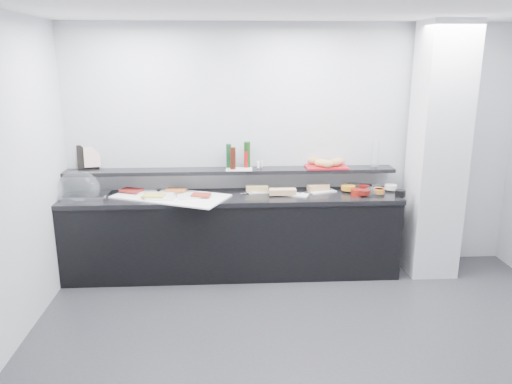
{
  "coord_description": "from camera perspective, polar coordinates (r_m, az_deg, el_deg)",
  "views": [
    {
      "loc": [
        -0.73,
        -3.47,
        2.33
      ],
      "look_at": [
        -0.45,
        1.45,
        1.0
      ],
      "focal_mm": 35.0,
      "sensor_mm": 36.0,
      "label": 1
    }
  ],
  "objects": [
    {
      "name": "buffet_cabinet",
      "position": [
        5.51,
        -2.76,
        -5.14
      ],
      "size": [
        3.6,
        0.6,
        0.85
      ],
      "primitive_type": "cube",
      "color": "black",
      "rests_on": "ground"
    },
    {
      "name": "bottle_green_a",
      "position": [
        5.48,
        -3.14,
        4.16
      ],
      "size": [
        0.06,
        0.06,
        0.26
      ],
      "primitive_type": "cylinder",
      "rotation": [
        0.0,
        0.0,
        0.12
      ],
      "color": "#103B1B",
      "rests_on": "condiment_tray"
    },
    {
      "name": "platter_meat_a",
      "position": [
        5.54,
        -12.24,
        0.05
      ],
      "size": [
        0.28,
        0.21,
        0.01
      ],
      "primitive_type": "cube",
      "rotation": [
        0.0,
        0.0,
        -0.15
      ],
      "color": "white",
      "rests_on": "linen_runner"
    },
    {
      "name": "bread_roll_midw",
      "position": [
        5.53,
        7.45,
        3.31
      ],
      "size": [
        0.17,
        0.13,
        0.08
      ],
      "primitive_type": "ellipsoid",
      "rotation": [
        0.0,
        0.0,
        -0.32
      ],
      "color": "tan",
      "rests_on": "bread_tray"
    },
    {
      "name": "fill_glass_fruit",
      "position": [
        5.58,
        10.49,
        0.5
      ],
      "size": [
        0.2,
        0.2,
        0.05
      ],
      "primitive_type": "cylinder",
      "rotation": [
        0.0,
        0.0,
        -0.35
      ],
      "color": "orange",
      "rests_on": "bowl_glass_fruit"
    },
    {
      "name": "fill_glass_cream",
      "position": [
        5.72,
        15.14,
        0.57
      ],
      "size": [
        0.17,
        0.17,
        0.05
      ],
      "primitive_type": "cylinder",
      "rotation": [
        0.0,
        0.0,
        0.31
      ],
      "color": "white",
      "rests_on": "bowl_glass_cream"
    },
    {
      "name": "sandwich_food_mid",
      "position": [
        5.34,
        3.05,
        0.04
      ],
      "size": [
        0.29,
        0.11,
        0.06
      ],
      "primitive_type": "cube",
      "rotation": [
        0.0,
        0.0,
        -0.0
      ],
      "color": "tan",
      "rests_on": "sandwich_plate_mid"
    },
    {
      "name": "food_cheese",
      "position": [
        5.3,
        -11.67,
        -0.42
      ],
      "size": [
        0.24,
        0.16,
        0.02
      ],
      "primitive_type": "cube",
      "rotation": [
        0.0,
        0.0,
        -0.08
      ],
      "color": "#CEBA50",
      "rests_on": "platter_cheese"
    },
    {
      "name": "linen_runner",
      "position": [
        5.37,
        -9.72,
        -0.49
      ],
      "size": [
        1.31,
        1.0,
        0.01
      ],
      "primitive_type": "cube",
      "rotation": [
        0.0,
        0.0,
        -0.43
      ],
      "color": "white",
      "rests_on": "counter_top"
    },
    {
      "name": "food_salmon",
      "position": [
        5.48,
        -9.13,
        0.23
      ],
      "size": [
        0.23,
        0.18,
        0.02
      ],
      "primitive_type": "cube",
      "rotation": [
        0.0,
        0.0,
        -0.24
      ],
      "color": "#CE632A",
      "rests_on": "platter_salmon"
    },
    {
      "name": "sandwich_plate_left",
      "position": [
        5.48,
        0.6,
        0.07
      ],
      "size": [
        0.32,
        0.18,
        0.01
      ],
      "primitive_type": "cube",
      "rotation": [
        0.0,
        0.0,
        0.18
      ],
      "color": "white",
      "rests_on": "counter_top"
    },
    {
      "name": "bread_roll_nw",
      "position": [
        5.65,
        6.7,
        3.57
      ],
      "size": [
        0.16,
        0.12,
        0.08
      ],
      "primitive_type": "ellipsoid",
      "rotation": [
        0.0,
        0.0,
        -0.2
      ],
      "color": "#BB7847",
      "rests_on": "bread_tray"
    },
    {
      "name": "shaker_pepper",
      "position": [
        5.46,
        0.27,
        3.13
      ],
      "size": [
        0.03,
        0.03,
        0.07
      ],
      "primitive_type": "cylinder",
      "rotation": [
        0.0,
        0.0,
        -0.06
      ],
      "color": "white",
      "rests_on": "condiment_tray"
    },
    {
      "name": "print_art",
      "position": [
        5.74,
        -18.21,
        3.81
      ],
      "size": [
        0.18,
        0.08,
        0.22
      ],
      "primitive_type": "cube",
      "rotation": [
        -0.21,
        0.0,
        0.2
      ],
      "color": "beige",
      "rests_on": "framed_print"
    },
    {
      "name": "bread_roll_s",
      "position": [
        5.48,
        8.18,
        3.16
      ],
      "size": [
        0.13,
        0.1,
        0.08
      ],
      "primitive_type": "ellipsoid",
      "rotation": [
        0.0,
        0.0,
        -0.28
      ],
      "color": "#C3864A",
      "rests_on": "bread_tray"
    },
    {
      "name": "sandwich_plate_right",
      "position": [
        5.52,
        7.6,
        0.05
      ],
      "size": [
        0.32,
        0.23,
        0.01
      ],
      "primitive_type": "cube",
      "rotation": [
        0.0,
        0.0,
        0.37
      ],
      "color": "silver",
      "rests_on": "counter_top"
    },
    {
      "name": "fill_black_jam",
      "position": [
        5.63,
        12.22,
        0.54
      ],
      "size": [
        0.15,
        0.15,
        0.05
      ],
      "primitive_type": "cylinder",
      "rotation": [
        0.0,
        0.0,
        0.18
      ],
      "color": "#5B0F0D",
      "rests_on": "bowl_black_jam"
    },
    {
      "name": "framed_print",
      "position": [
        5.77,
        -18.66,
        3.83
      ],
      "size": [
        0.23,
        0.11,
        0.26
      ],
      "primitive_type": "cube",
      "rotation": [
        -0.21,
        0.0,
        0.18
      ],
      "color": "black",
      "rests_on": "wall_shelf"
    },
    {
      "name": "carafe",
      "position": [
        5.64,
        13.46,
        4.17
      ],
      "size": [
        0.1,
        0.1,
        0.3
      ],
      "primitive_type": "cylinder",
      "rotation": [
        0.0,
        0.0,
        -0.15
      ],
      "color": "white",
      "rests_on": "wall_shelf"
    },
    {
      "name": "back_wall",
      "position": [
        5.6,
        4.29,
        4.99
      ],
      "size": [
        5.0,
        0.02,
        2.7
      ],
      "primitive_type": "cube",
      "color": "#BABDC2",
      "rests_on": "ground"
    },
    {
      "name": "cloche_base",
      "position": [
        5.57,
        -18.84,
        -0.39
      ],
      "size": [
        0.48,
        0.35,
        0.04
      ],
      "primitive_type": "cube",
      "rotation": [
        0.0,
        0.0,
        -0.09
      ],
      "color": "#A9ABB0",
      "rests_on": "counter_top"
    },
    {
      "name": "sandwich_food_right",
      "position": [
        5.54,
        7.13,
        0.52
      ],
      "size": [
        0.26,
        0.16,
        0.06
      ],
      "primitive_type": "cube",
      "rotation": [
        0.0,
        0.0,
        0.3
      ],
      "color": "tan",
      "rests_on": "sandwich_plate_right"
    },
    {
      "name": "bowl_black_jam",
      "position": [
        5.65,
        12.45,
        0.44
      ],
      "size": [
        0.15,
        0.15,
        0.07
      ],
      "primitive_type": "cylinder",
      "rotation": [
        0.0,
        0.0,
        -0.12
      ],
      "color": "black",
      "rests_on": "counter_top"
    },
    {
      "name": "ceiling",
      "position": [
        3.56,
        9.19,
        20.87
      ],
      "size": [
        5.0,
        5.0,
        0.0
      ],
      "primitive_type": "plane",
      "color": "white",
      "rests_on": "back_wall"
    },
    {
      "name": "condiment_tray",
      "position": [
        5.44,
        -1.95,
        2.62
      ],
      "size": [
        0.29,
        0.19,
        0.01
      ],
      "primitive_type": "cube",
      "rotation": [
        0.0,
        0.0,
        -0.04
      ],
      "color": "white",
      "rests_on": "wall_shelf"
    },
    {
      "name": "bottle_green_b",
      "position": [
        5.49,
        -1.02,
        4.31
      ],
      "size": [
        0.07,
        0.07,
        0.28
      ],
      "primitive_type": "cylinder",
      "rotation": [
        0.0,
        0.0,
        0.09
      ],
      "color": "#123C10",
      "rests_on": "condiment_tray"
    },
    {
      "name": "tongs_mid",
      "position": [
        5.34,
        2.77,
        -0.25
      ],
      "size": [
        0.15,
        0.06,
        0.01
      ],
      "primitive_type": "cylinder",
      "rotation": [
        0.0,
        1.57,
        0.35
      ],
      "color": "silver",
      "rests_on": "sandwich_plate_mid"
    },
    {
      "name": "platter_cheese",
      "position": [
        5.28,
        -10.78,
        -0.63
      ],
      "size": [
        0.32,
        0.23,
        0.01
      ],
      "primitive_type": "cube",
      "rotation": [
        0.0,
        0.0,
        -0.11
      ],
      "color": "white",
      "rests_on": "linen_runner"
    },
    {
      "name": "column",
      "position": [
        5.67,
        20.02,
        4.24
      ],
      "size": [
        0.5,
        0.5,
        2.7
      ],
      "primitive_type": "cube",
      "color": "silver",
      "rests_on": "ground"
    },
    {
      "name": "ground",
      "position": [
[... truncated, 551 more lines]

